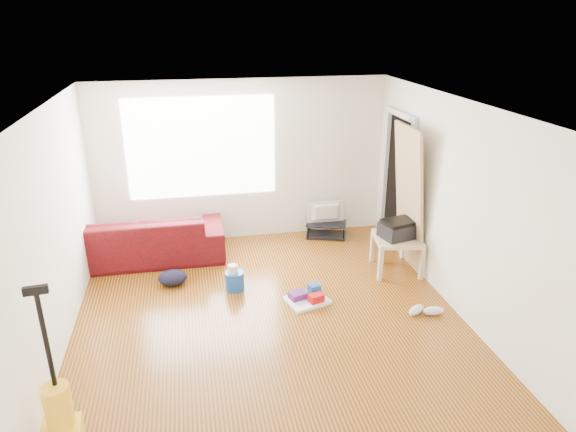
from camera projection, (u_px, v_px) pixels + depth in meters
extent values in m
cube|color=#482A0E|center=(270.00, 319.00, 6.08)|extent=(4.50, 5.00, 0.01)
cube|color=white|center=(266.00, 107.00, 5.16)|extent=(4.50, 5.00, 0.01)
cube|color=white|center=(242.00, 162.00, 7.90)|extent=(4.50, 0.01, 2.50)
cube|color=white|center=(330.00, 365.00, 3.34)|extent=(4.50, 0.01, 2.50)
cube|color=white|center=(50.00, 239.00, 5.21)|extent=(0.01, 5.00, 2.50)
cube|color=white|center=(457.00, 208.00, 6.03)|extent=(0.01, 5.00, 2.50)
cube|color=white|center=(202.00, 148.00, 7.68)|extent=(2.20, 0.01, 1.50)
cube|color=silver|center=(408.00, 194.00, 7.25)|extent=(0.06, 0.08, 2.00)
cube|color=silver|center=(385.00, 175.00, 8.07)|extent=(0.06, 0.08, 2.00)
cube|color=silver|center=(401.00, 114.00, 7.28)|extent=(0.06, 0.98, 0.08)
cube|color=black|center=(398.00, 184.00, 7.67)|extent=(0.01, 0.86, 1.98)
imported|color=black|center=(144.00, 259.00, 7.57)|extent=(2.36, 0.92, 0.69)
cube|color=black|center=(326.00, 235.00, 8.33)|extent=(0.71, 0.54, 0.02)
cube|color=black|center=(326.00, 223.00, 8.26)|extent=(0.71, 0.54, 0.02)
cylinder|color=black|center=(308.00, 232.00, 8.19)|extent=(0.02, 0.02, 0.24)
cylinder|color=black|center=(309.00, 225.00, 8.47)|extent=(0.02, 0.02, 0.24)
cylinder|color=black|center=(344.00, 234.00, 8.13)|extent=(0.02, 0.02, 0.24)
cylinder|color=black|center=(344.00, 227.00, 8.40)|extent=(0.02, 0.02, 0.24)
imported|color=black|center=(327.00, 213.00, 8.19)|extent=(0.60, 0.08, 0.35)
cube|color=#C7BC8C|center=(398.00, 239.00, 7.08)|extent=(0.71, 0.71, 0.06)
cube|color=#C7BC8C|center=(380.00, 265.00, 6.90)|extent=(0.06, 0.06, 0.45)
cube|color=#C7BC8C|center=(373.00, 247.00, 7.42)|extent=(0.06, 0.06, 0.45)
cube|color=#C7BC8C|center=(422.00, 264.00, 6.92)|extent=(0.06, 0.06, 0.45)
cube|color=#C7BC8C|center=(411.00, 247.00, 7.44)|extent=(0.06, 0.06, 0.45)
cube|color=black|center=(399.00, 230.00, 7.03)|extent=(0.54, 0.46, 0.20)
cube|color=black|center=(399.00, 222.00, 6.98)|extent=(0.49, 0.41, 0.05)
cylinder|color=#1447A7|center=(235.00, 289.00, 6.75)|extent=(0.31, 0.31, 0.25)
cylinder|color=silver|center=(233.00, 278.00, 6.66)|extent=(0.13, 0.13, 0.11)
cube|color=white|center=(307.00, 300.00, 6.44)|extent=(0.60, 0.53, 0.04)
cube|color=#BE0B0C|center=(316.00, 298.00, 6.36)|extent=(0.21, 0.17, 0.10)
cube|color=#4E1B61|center=(298.00, 295.00, 6.45)|extent=(0.26, 0.22, 0.08)
cube|color=#1A489B|center=(314.00, 289.00, 6.52)|extent=(0.17, 0.16, 0.14)
ellipsoid|color=black|center=(173.00, 285.00, 6.86)|extent=(0.38, 0.31, 0.21)
ellipsoid|color=silver|center=(416.00, 310.00, 6.17)|extent=(0.28, 0.23, 0.11)
ellipsoid|color=silver|center=(433.00, 311.00, 6.15)|extent=(0.27, 0.13, 0.11)
cylinder|color=yellow|center=(58.00, 406.00, 4.18)|extent=(0.22, 0.22, 0.39)
cylinder|color=black|center=(46.00, 341.00, 3.99)|extent=(0.04, 0.04, 0.84)
cube|color=black|center=(35.00, 290.00, 3.82)|extent=(0.18, 0.06, 0.07)
cube|color=#A17E51|center=(403.00, 264.00, 7.42)|extent=(0.25, 0.81, 2.02)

